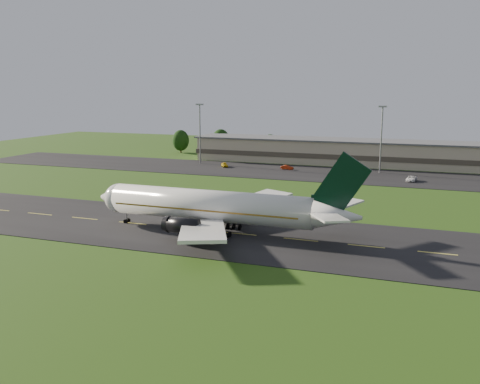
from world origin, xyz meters
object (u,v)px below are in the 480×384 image
(airliner, at_px, (214,207))
(light_mast_west, at_px, (200,126))
(service_vehicle_c, at_px, (411,179))
(service_vehicle_a, at_px, (225,165))
(terminal, at_px, (389,154))
(light_mast_centre, at_px, (382,131))
(service_vehicle_b, at_px, (287,167))

(airliner, distance_m, light_mast_west, 89.38)
(light_mast_west, relative_size, service_vehicle_c, 3.99)
(service_vehicle_a, bearing_deg, service_vehicle_c, -39.78)
(terminal, distance_m, light_mast_centre, 18.45)
(service_vehicle_b, bearing_deg, airliner, -165.39)
(airliner, xyz_separation_m, terminal, (22.37, 96.19, -0.67))
(terminal, xyz_separation_m, light_mast_west, (-61.40, -16.18, 8.75))
(airliner, xyz_separation_m, light_mast_west, (-39.04, 80.00, 8.08))
(service_vehicle_c, bearing_deg, airliner, -107.77)
(service_vehicle_b, height_order, service_vehicle_c, service_vehicle_c)
(service_vehicle_a, bearing_deg, service_vehicle_b, -28.02)
(terminal, relative_size, light_mast_west, 7.13)
(service_vehicle_a, distance_m, service_vehicle_c, 59.31)
(terminal, bearing_deg, airliner, -103.09)
(terminal, height_order, service_vehicle_b, terminal)
(airliner, height_order, terminal, airliner)
(light_mast_west, relative_size, service_vehicle_b, 5.01)
(airliner, xyz_separation_m, service_vehicle_b, (-7.29, 76.46, -3.89))
(airliner, relative_size, terminal, 0.35)
(service_vehicle_b, bearing_deg, service_vehicle_c, -94.24)
(light_mast_centre, height_order, service_vehicle_a, light_mast_centre)
(airliner, distance_m, service_vehicle_a, 79.97)
(terminal, distance_m, service_vehicle_c, 30.20)
(airliner, relative_size, service_vehicle_c, 10.06)
(airliner, distance_m, service_vehicle_c, 74.20)
(terminal, distance_m, service_vehicle_b, 35.76)
(light_mast_west, relative_size, service_vehicle_a, 4.73)
(terminal, relative_size, service_vehicle_b, 35.72)
(terminal, bearing_deg, light_mast_west, -165.24)
(light_mast_centre, bearing_deg, light_mast_west, 180.00)
(airliner, height_order, light_mast_centre, light_mast_centre)
(light_mast_centre, distance_m, service_vehicle_a, 50.66)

